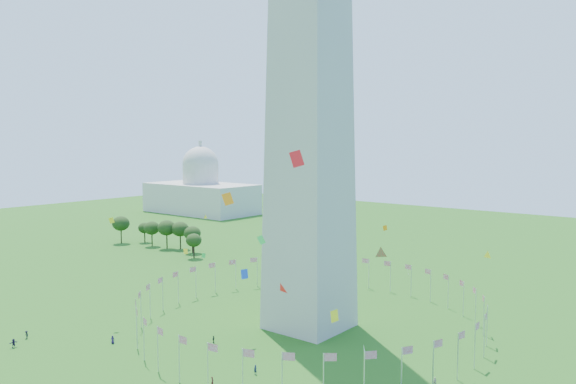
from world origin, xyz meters
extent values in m
cylinder|color=silver|center=(40.00, 50.00, 4.50)|extent=(0.24, 0.24, 9.00)
cylinder|color=silver|center=(39.39, 56.95, 4.50)|extent=(0.24, 0.24, 9.00)
cylinder|color=silver|center=(37.59, 63.68, 4.50)|extent=(0.24, 0.24, 9.00)
cylinder|color=silver|center=(34.64, 70.00, 4.50)|extent=(0.24, 0.24, 9.00)
cylinder|color=silver|center=(30.64, 75.71, 4.50)|extent=(0.24, 0.24, 9.00)
cylinder|color=silver|center=(25.71, 80.64, 4.50)|extent=(0.24, 0.24, 9.00)
cylinder|color=silver|center=(20.00, 84.64, 4.50)|extent=(0.24, 0.24, 9.00)
cylinder|color=silver|center=(13.68, 87.59, 4.50)|extent=(0.24, 0.24, 9.00)
cylinder|color=silver|center=(6.95, 89.39, 4.50)|extent=(0.24, 0.24, 9.00)
cylinder|color=silver|center=(0.00, 90.00, 4.50)|extent=(0.24, 0.24, 9.00)
cylinder|color=silver|center=(-6.95, 89.39, 4.50)|extent=(0.24, 0.24, 9.00)
cylinder|color=silver|center=(-13.68, 87.59, 4.50)|extent=(0.24, 0.24, 9.00)
cylinder|color=silver|center=(-20.00, 84.64, 4.50)|extent=(0.24, 0.24, 9.00)
cylinder|color=silver|center=(-25.71, 80.64, 4.50)|extent=(0.24, 0.24, 9.00)
cylinder|color=silver|center=(-30.64, 75.71, 4.50)|extent=(0.24, 0.24, 9.00)
cylinder|color=silver|center=(-34.64, 70.00, 4.50)|extent=(0.24, 0.24, 9.00)
cylinder|color=silver|center=(-37.59, 63.68, 4.50)|extent=(0.24, 0.24, 9.00)
cylinder|color=silver|center=(-39.39, 56.95, 4.50)|extent=(0.24, 0.24, 9.00)
cylinder|color=silver|center=(-40.00, 50.00, 4.50)|extent=(0.24, 0.24, 9.00)
cylinder|color=silver|center=(-39.39, 43.05, 4.50)|extent=(0.24, 0.24, 9.00)
cylinder|color=silver|center=(-37.59, 36.32, 4.50)|extent=(0.24, 0.24, 9.00)
cylinder|color=silver|center=(-34.64, 30.00, 4.50)|extent=(0.24, 0.24, 9.00)
cylinder|color=silver|center=(-30.64, 24.29, 4.50)|extent=(0.24, 0.24, 9.00)
cylinder|color=silver|center=(-25.71, 19.36, 4.50)|extent=(0.24, 0.24, 9.00)
cylinder|color=silver|center=(-20.00, 15.36, 4.50)|extent=(0.24, 0.24, 9.00)
cylinder|color=silver|center=(-13.68, 12.41, 4.50)|extent=(0.24, 0.24, 9.00)
cylinder|color=silver|center=(-6.95, 10.61, 4.50)|extent=(0.24, 0.24, 9.00)
cylinder|color=silver|center=(0.00, 10.00, 4.50)|extent=(0.24, 0.24, 9.00)
cylinder|color=silver|center=(6.95, 10.61, 4.50)|extent=(0.24, 0.24, 9.00)
cylinder|color=silver|center=(13.68, 12.41, 4.50)|extent=(0.24, 0.24, 9.00)
cylinder|color=silver|center=(20.00, 15.36, 4.50)|extent=(0.24, 0.24, 9.00)
cylinder|color=silver|center=(25.71, 19.36, 4.50)|extent=(0.24, 0.24, 9.00)
cylinder|color=silver|center=(30.64, 24.29, 4.50)|extent=(0.24, 0.24, 9.00)
cylinder|color=silver|center=(34.64, 30.00, 4.50)|extent=(0.24, 0.24, 9.00)
cylinder|color=silver|center=(37.59, 36.32, 4.50)|extent=(0.24, 0.24, 9.00)
cylinder|color=silver|center=(39.39, 43.05, 4.50)|extent=(0.24, 0.24, 9.00)
imported|color=#50121A|center=(5.80, 12.75, 0.88)|extent=(0.69, 0.77, 1.76)
imported|color=#272727|center=(-10.07, 28.19, 0.77)|extent=(0.78, 1.02, 1.54)
imported|color=#2B1745|center=(-41.37, -0.84, 0.98)|extent=(1.00, 1.90, 1.96)
imported|color=#1C1F42|center=(8.47, 21.40, 0.94)|extent=(0.69, 0.45, 1.88)
imported|color=black|center=(-44.71, 3.62, 0.90)|extent=(1.22, 0.76, 1.80)
imported|color=#2D1747|center=(-26.97, 13.96, 0.87)|extent=(1.03, 0.99, 1.75)
imported|color=gray|center=(37.26, 38.00, 0.80)|extent=(0.70, 0.61, 1.61)
plane|color=red|center=(16.77, 19.48, 18.42)|extent=(2.34, 1.47, 2.52)
plane|color=red|center=(37.16, -2.76, 42.18)|extent=(1.92, 1.30, 2.26)
plane|color=yellow|center=(-40.96, 23.85, 24.92)|extent=(0.38, 1.73, 1.73)
plane|color=yellow|center=(-44.74, 58.38, 21.73)|extent=(0.15, 1.59, 1.60)
plane|color=green|center=(-24.00, 38.36, 16.03)|extent=(1.21, 0.78, 1.30)
plane|color=green|center=(7.62, 24.20, 25.45)|extent=(1.53, 1.78, 1.79)
plane|color=orange|center=(26.02, 39.03, 27.74)|extent=(0.56, 1.12, 1.23)
plane|color=yellow|center=(42.59, -2.62, 24.19)|extent=(0.68, 1.43, 1.58)
plane|color=white|center=(24.65, 34.22, 5.00)|extent=(1.09, 1.46, 1.65)
plane|color=blue|center=(-5.74, 33.64, 15.02)|extent=(1.49, 1.74, 2.20)
plane|color=yellow|center=(-49.53, 54.62, 11.40)|extent=(0.69, 1.79, 1.65)
plane|color=yellow|center=(48.55, 30.50, 26.71)|extent=(1.20, 0.37, 1.22)
plane|color=yellow|center=(31.34, 28.13, 25.20)|extent=(1.71, 1.65, 1.86)
plane|color=white|center=(34.21, 32.72, 21.37)|extent=(0.93, 2.18, 2.27)
plane|color=orange|center=(24.23, -1.36, 36.46)|extent=(1.65, 1.25, 1.92)
ellipsoid|color=#274617|center=(-129.21, 87.07, 5.78)|extent=(7.40, 7.40, 11.57)
ellipsoid|color=#274617|center=(-122.85, 94.67, 4.29)|extent=(5.49, 5.49, 8.57)
ellipsoid|color=#274617|center=(-113.10, 91.07, 5.18)|extent=(6.63, 6.63, 10.36)
ellipsoid|color=#274617|center=(-104.02, 91.62, 5.78)|extent=(7.40, 7.40, 11.57)
ellipsoid|color=#274617|center=(-98.88, 94.41, 5.56)|extent=(7.11, 7.11, 11.12)
ellipsoid|color=#274617|center=(-89.01, 92.21, 5.24)|extent=(6.71, 6.71, 10.48)
ellipsoid|color=#274617|center=(-80.81, 85.62, 4.64)|extent=(5.94, 5.94, 9.28)
camera|label=1|loc=(77.84, -55.06, 44.27)|focal=35.00mm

